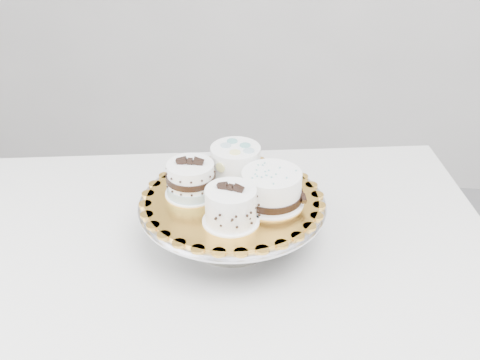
# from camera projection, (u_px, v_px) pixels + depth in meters

# --- Properties ---
(table) EXTENTS (1.30, 0.99, 0.75)m
(table) POSITION_uv_depth(u_px,v_px,m) (209.00, 276.00, 1.25)
(table) COLOR white
(table) RESTS_ON floor
(cake_stand) EXTENTS (0.36, 0.36, 0.10)m
(cake_stand) POSITION_uv_depth(u_px,v_px,m) (232.00, 214.00, 1.18)
(cake_stand) COLOR gray
(cake_stand) RESTS_ON table
(cake_board) EXTENTS (0.44, 0.44, 0.00)m
(cake_board) POSITION_uv_depth(u_px,v_px,m) (232.00, 200.00, 1.16)
(cake_board) COLOR #C67F2A
(cake_board) RESTS_ON cake_stand
(cake_swirl) EXTENTS (0.11, 0.11, 0.08)m
(cake_swirl) POSITION_uv_depth(u_px,v_px,m) (231.00, 207.00, 1.08)
(cake_swirl) COLOR white
(cake_swirl) RESTS_ON cake_board
(cake_banded) EXTENTS (0.10, 0.10, 0.08)m
(cake_banded) POSITION_uv_depth(u_px,v_px,m) (191.00, 180.00, 1.16)
(cake_banded) COLOR white
(cake_banded) RESTS_ON cake_board
(cake_dots) EXTENTS (0.13, 0.13, 0.07)m
(cake_dots) POSITION_uv_depth(u_px,v_px,m) (236.00, 163.00, 1.20)
(cake_dots) COLOR white
(cake_dots) RESTS_ON cake_board
(cake_ribbon) EXTENTS (0.14, 0.14, 0.07)m
(cake_ribbon) POSITION_uv_depth(u_px,v_px,m) (272.00, 189.00, 1.13)
(cake_ribbon) COLOR white
(cake_ribbon) RESTS_ON cake_board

